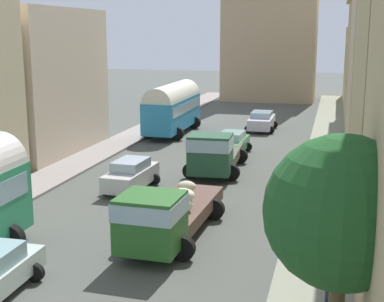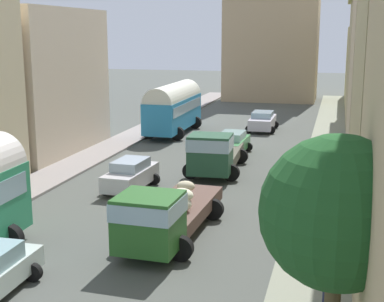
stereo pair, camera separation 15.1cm
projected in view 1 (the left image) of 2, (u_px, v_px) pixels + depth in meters
ground_plane at (214, 152)px, 36.90m from camera, size 154.00×154.00×0.00m
sidewalk_left at (114, 145)px, 38.67m from camera, size 2.50×70.00×0.14m
sidewalk_right at (326, 157)px, 35.10m from camera, size 2.50×70.00×0.14m
building_left_2 at (42, 82)px, 35.85m from camera, size 4.75×10.41×9.35m
building_right_3 at (382, 60)px, 47.82m from camera, size 6.38×11.62×10.93m
building_right_4 at (371, 66)px, 60.97m from camera, size 5.60×13.79×8.39m
distant_church at (270, 34)px, 63.13m from camera, size 10.50×6.24×22.15m
parked_bus_1 at (173, 106)px, 43.09m from camera, size 3.22×8.56×3.94m
cargo_truck_0 at (166, 214)px, 20.55m from camera, size 3.15×7.64×2.38m
cargo_truck_1 at (214, 153)px, 30.67m from camera, size 3.33×7.03×2.53m
car_0 at (232, 143)px, 35.92m from camera, size 2.30×4.17×1.50m
car_1 at (262, 121)px, 44.69m from camera, size 2.39×4.27×1.56m
car_3 at (131, 175)px, 27.84m from camera, size 2.30×4.04×1.57m
pedestrian_0 at (302, 195)px, 23.77m from camera, size 0.53×0.53×1.70m
pedestrian_2 at (330, 276)px, 15.68m from camera, size 0.32×0.32×1.84m
roadside_tree_0 at (342, 213)px, 11.98m from camera, size 3.45×3.45×5.75m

